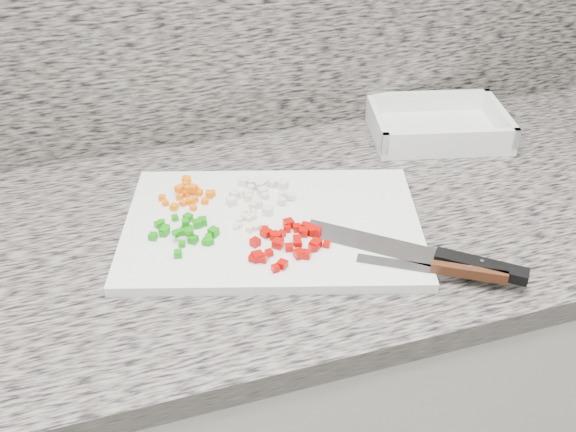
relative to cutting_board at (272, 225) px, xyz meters
name	(u,v)px	position (x,y,z in m)	size (l,w,h in m)	color
cabinet	(255,407)	(-0.04, 0.03, -0.48)	(3.92, 0.62, 0.86)	beige
countertop	(247,233)	(-0.04, 0.03, -0.03)	(3.96, 0.64, 0.04)	slate
cutting_board	(272,225)	(0.00, 0.00, 0.00)	(0.47, 0.31, 0.02)	white
carrot_pile	(190,194)	(-0.11, 0.11, 0.01)	(0.10, 0.10, 0.02)	orange
onion_pile	(260,191)	(0.00, 0.08, 0.01)	(0.12, 0.12, 0.01)	silver
green_pepper_pile	(187,231)	(-0.14, 0.01, 0.01)	(0.11, 0.11, 0.02)	#14840C
red_pepper_pile	(289,241)	(0.01, -0.07, 0.01)	(0.13, 0.11, 0.02)	#AA0602
garlic_pile	(250,221)	(-0.04, 0.01, 0.01)	(0.05, 0.06, 0.01)	beige
chef_knife	(441,258)	(0.21, -0.17, 0.01)	(0.28, 0.24, 0.02)	silver
paring_knife	(449,270)	(0.21, -0.20, 0.01)	(0.19, 0.13, 0.02)	silver
tray	(437,127)	(0.41, 0.21, 0.01)	(0.30, 0.24, 0.05)	silver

